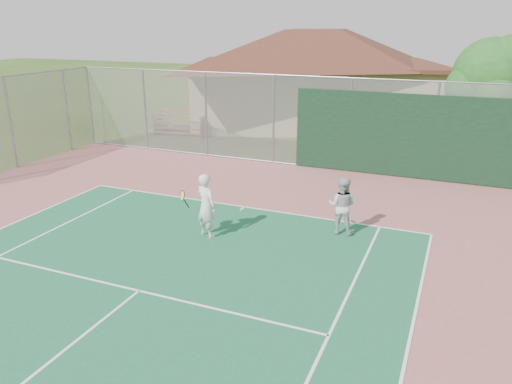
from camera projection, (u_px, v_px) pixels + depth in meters
The scene contains 7 objects.
back_fence at pixel (352, 128), 18.47m from camera, with size 20.08×0.11×3.53m.
side_fence_left at pixel (11, 123), 18.96m from camera, with size 0.08×9.00×3.50m.
clubhouse at pixel (316, 67), 27.52m from camera, with size 16.12×13.25×5.99m.
bleachers at pixel (182, 122), 25.44m from camera, with size 3.02×2.03×1.05m.
tree at pixel (493, 78), 19.94m from camera, with size 3.56×3.38×4.97m.
player_white_front at pixel (206, 206), 12.98m from camera, with size 1.07×0.78×1.72m.
player_grey_back at pixel (342, 206), 13.22m from camera, with size 0.76×0.60×1.55m.
Camera 1 is at (5.87, -1.22, 5.41)m, focal length 35.00 mm.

